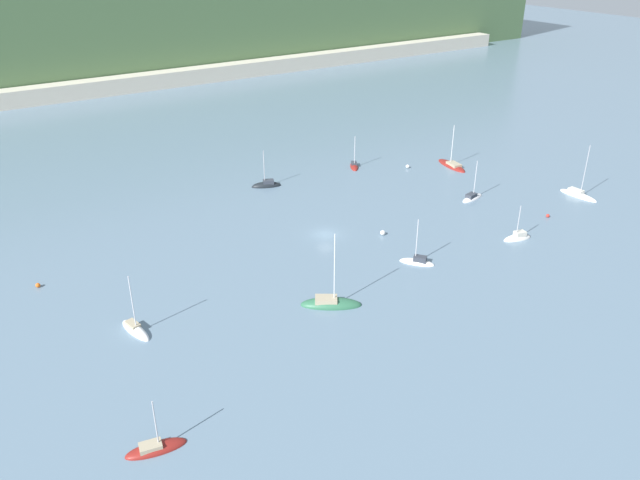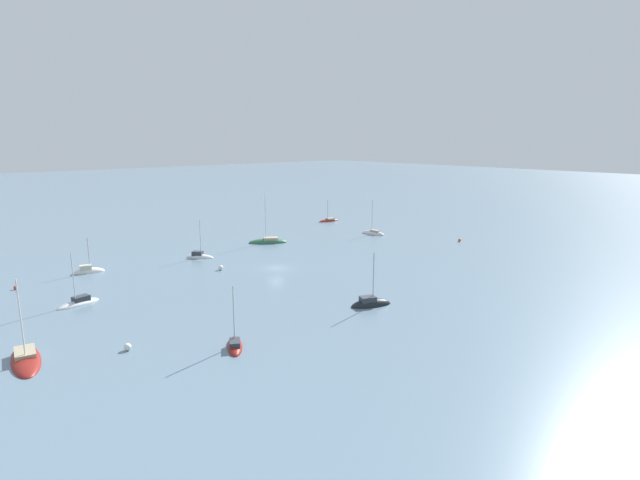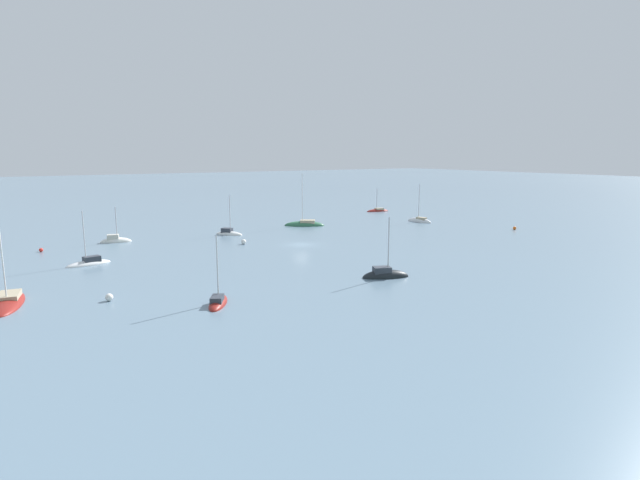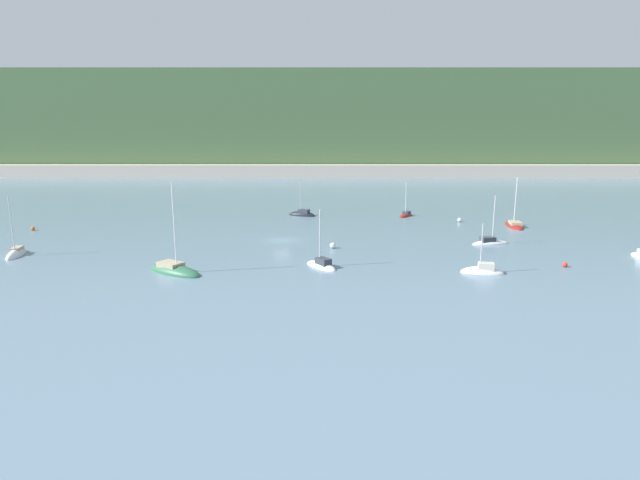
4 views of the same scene
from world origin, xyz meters
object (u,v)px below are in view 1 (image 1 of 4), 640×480
object	(u,v)px
sailboat_3	(452,166)
mooring_buoy_0	(548,216)
sailboat_5	(331,304)
mooring_buoy_3	(38,285)
sailboat_8	(267,186)
mooring_buoy_1	(408,166)
sailboat_6	(578,195)
sailboat_2	(136,331)
sailboat_0	(517,238)
sailboat_1	(417,262)
sailboat_9	(156,449)
mooring_buoy_2	(383,233)
sailboat_4	(472,198)
sailboat_7	(354,166)

from	to	relation	value
sailboat_3	mooring_buoy_0	bearing A→B (deg)	-179.77
sailboat_5	mooring_buoy_3	world-z (taller)	sailboat_5
sailboat_8	mooring_buoy_1	xyz separation A→B (m)	(29.70, -7.32, 0.28)
sailboat_6	mooring_buoy_0	world-z (taller)	sailboat_6
sailboat_2	mooring_buoy_3	bearing A→B (deg)	-167.69
sailboat_0	sailboat_1	xyz separation A→B (m)	(-18.97, 2.81, 0.02)
sailboat_2	sailboat_8	size ratio (longest dim) A/B	1.10
sailboat_9	sailboat_5	bearing A→B (deg)	33.59
sailboat_3	mooring_buoy_1	size ratio (longest dim) A/B	12.14
sailboat_8	mooring_buoy_2	world-z (taller)	sailboat_8
sailboat_3	sailboat_9	size ratio (longest dim) A/B	1.44
sailboat_6	sailboat_4	bearing A→B (deg)	-122.80
sailboat_1	sailboat_8	world-z (taller)	sailboat_8
sailboat_0	sailboat_6	size ratio (longest dim) A/B	0.63
sailboat_1	mooring_buoy_0	world-z (taller)	sailboat_1
sailboat_8	mooring_buoy_3	xyz separation A→B (m)	(-45.32, -15.73, 0.22)
sailboat_4	sailboat_9	size ratio (longest dim) A/B	1.21
sailboat_1	sailboat_9	distance (m)	48.31
sailboat_0	sailboat_9	xyz separation A→B (m)	(-65.09, -11.56, -0.05)
sailboat_0	sailboat_7	bearing A→B (deg)	-73.65
sailboat_0	sailboat_8	size ratio (longest dim) A/B	0.82
sailboat_0	mooring_buoy_1	xyz separation A→B (m)	(6.95, 35.26, 0.26)
sailboat_7	sailboat_0	bearing A→B (deg)	33.47
sailboat_0	sailboat_6	world-z (taller)	sailboat_6
sailboat_4	sailboat_3	bearing A→B (deg)	46.39
sailboat_7	sailboat_9	xyz separation A→B (m)	(-63.16, -53.63, -0.03)
sailboat_8	mooring_buoy_2	distance (m)	29.87
mooring_buoy_0	sailboat_0	bearing A→B (deg)	-165.65
sailboat_2	mooring_buoy_2	bearing A→B (deg)	84.43
sailboat_3	sailboat_5	xyz separation A→B (m)	(-51.99, -30.61, 0.01)
mooring_buoy_1	sailboat_0	bearing A→B (deg)	-101.15
sailboat_9	mooring_buoy_3	bearing A→B (deg)	105.40
sailboat_6	mooring_buoy_3	distance (m)	94.19
sailboat_6	mooring_buoy_3	bearing A→B (deg)	-105.72
sailboat_8	sailboat_9	bearing A→B (deg)	74.45
sailboat_1	mooring_buoy_0	xyz separation A→B (m)	(30.05, 0.03, 0.16)
sailboat_9	sailboat_7	bearing A→B (deg)	51.30
sailboat_5	sailboat_7	xyz separation A→B (m)	(34.48, 41.67, 0.02)
mooring_buoy_0	mooring_buoy_1	bearing A→B (deg)	97.24
sailboat_1	mooring_buoy_2	world-z (taller)	sailboat_1
mooring_buoy_2	sailboat_9	bearing A→B (deg)	-152.60
sailboat_5	sailboat_9	bearing A→B (deg)	-123.44
sailboat_5	mooring_buoy_3	xyz separation A→B (m)	(-31.66, 26.45, 0.24)
sailboat_1	sailboat_9	bearing A→B (deg)	69.33
sailboat_3	sailboat_8	distance (m)	40.03
sailboat_2	sailboat_6	bearing A→B (deg)	76.71
sailboat_2	sailboat_1	bearing A→B (deg)	70.30
sailboat_3	sailboat_2	bearing A→B (deg)	115.60
mooring_buoy_0	mooring_buoy_3	distance (m)	82.71
mooring_buoy_0	mooring_buoy_2	bearing A→B (deg)	159.93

